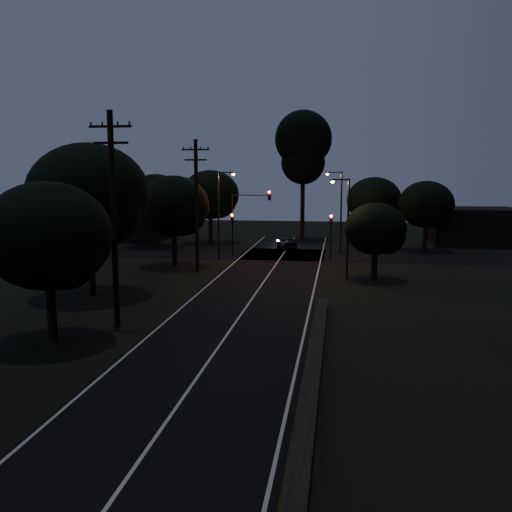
% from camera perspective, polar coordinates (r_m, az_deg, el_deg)
% --- Properties ---
extents(ground, '(160.00, 160.00, 0.00)m').
position_cam_1_polar(ground, '(15.80, -13.81, -22.16)').
color(ground, black).
extents(road_surface, '(60.00, 70.00, 0.03)m').
position_cam_1_polar(road_surface, '(44.70, 1.33, -1.83)').
color(road_surface, black).
rests_on(road_surface, ground).
extents(retaining_wall, '(6.93, 26.00, 1.60)m').
position_cam_1_polar(retaining_wall, '(17.35, 16.09, -17.02)').
color(retaining_wall, black).
rests_on(retaining_wall, ground).
extents(utility_pole_mid, '(2.20, 0.30, 11.00)m').
position_cam_1_polar(utility_pole_mid, '(29.87, -14.07, 3.88)').
color(utility_pole_mid, black).
rests_on(utility_pole_mid, ground).
extents(utility_pole_far, '(2.20, 0.30, 10.50)m').
position_cam_1_polar(utility_pole_far, '(46.03, -5.98, 5.29)').
color(utility_pole_far, black).
rests_on(utility_pole_far, ground).
extents(tree_left_b, '(5.95, 5.95, 7.56)m').
position_cam_1_polar(tree_left_b, '(27.90, -19.85, 1.61)').
color(tree_left_b, black).
rests_on(tree_left_b, ground).
extents(tree_left_c, '(7.77, 7.77, 9.81)m').
position_cam_1_polar(tree_left_c, '(37.78, -16.10, 5.64)').
color(tree_left_c, black).
rests_on(tree_left_c, ground).
extents(tree_left_d, '(6.05, 6.05, 7.67)m').
position_cam_1_polar(tree_left_d, '(48.47, -8.05, 4.80)').
color(tree_left_d, black).
rests_on(tree_left_d, ground).
extents(tree_far_nw, '(6.44, 6.44, 8.15)m').
position_cam_1_polar(tree_far_nw, '(64.04, -4.43, 6.00)').
color(tree_far_nw, black).
rests_on(tree_far_nw, ground).
extents(tree_far_w, '(6.07, 6.07, 7.74)m').
position_cam_1_polar(tree_far_w, '(61.54, -9.83, 5.57)').
color(tree_far_w, black).
rests_on(tree_far_w, ground).
extents(tree_far_ne, '(5.86, 5.86, 7.41)m').
position_cam_1_polar(tree_far_ne, '(62.61, 11.92, 5.35)').
color(tree_far_ne, black).
rests_on(tree_far_ne, ground).
extents(tree_far_e, '(5.57, 5.57, 7.07)m').
position_cam_1_polar(tree_far_e, '(60.17, 16.85, 4.84)').
color(tree_far_e, black).
rests_on(tree_far_e, ground).
extents(tree_right_a, '(4.51, 4.51, 5.74)m').
position_cam_1_polar(tree_right_a, '(42.75, 12.07, 2.53)').
color(tree_right_a, black).
rests_on(tree_right_a, ground).
extents(tall_pine, '(6.62, 6.62, 15.05)m').
position_cam_1_polar(tall_pine, '(67.73, 4.74, 10.85)').
color(tall_pine, black).
rests_on(tall_pine, ground).
extents(building_left, '(10.00, 8.00, 4.40)m').
position_cam_1_polar(building_left, '(69.58, -13.08, 3.46)').
color(building_left, black).
rests_on(building_left, ground).
extents(building_right, '(9.00, 7.00, 4.00)m').
position_cam_1_polar(building_right, '(67.41, 20.89, 2.80)').
color(building_right, black).
rests_on(building_right, ground).
extents(signal_left, '(0.28, 0.35, 4.10)m').
position_cam_1_polar(signal_left, '(53.70, -2.38, 2.94)').
color(signal_left, black).
rests_on(signal_left, ground).
extents(signal_right, '(0.28, 0.35, 4.10)m').
position_cam_1_polar(signal_right, '(52.78, 7.50, 2.78)').
color(signal_right, black).
rests_on(signal_right, ground).
extents(signal_mast, '(3.70, 0.35, 6.25)m').
position_cam_1_polar(signal_mast, '(53.30, -0.60, 4.53)').
color(signal_mast, black).
rests_on(signal_mast, ground).
extents(streetlight_a, '(1.66, 0.26, 8.00)m').
position_cam_1_polar(streetlight_a, '(51.76, -3.57, 4.72)').
color(streetlight_a, black).
rests_on(streetlight_a, ground).
extents(streetlight_b, '(1.66, 0.26, 8.00)m').
position_cam_1_polar(streetlight_b, '(56.63, 8.32, 4.97)').
color(streetlight_b, black).
rests_on(streetlight_b, ground).
extents(streetlight_c, '(1.46, 0.26, 7.50)m').
position_cam_1_polar(streetlight_c, '(42.69, 8.97, 3.46)').
color(streetlight_c, black).
rests_on(streetlight_c, ground).
extents(car, '(2.61, 4.10, 1.30)m').
position_cam_1_polar(car, '(59.23, 3.12, 1.32)').
color(car, black).
rests_on(car, ground).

